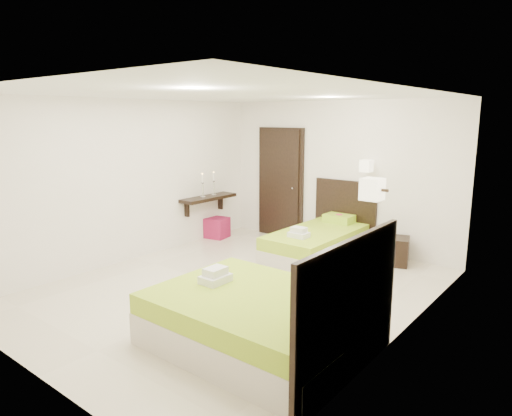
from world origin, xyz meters
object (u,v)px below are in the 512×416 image
Objects in this scene: nightstand at (392,250)px; bed_double at (263,319)px; ottoman at (217,228)px; bed_single at (319,242)px.

bed_double is at bearing -106.94° from nightstand.
nightstand is at bearing 9.44° from ottoman.
bed_double is 3.44m from nightstand.
ottoman is at bearing -179.64° from bed_single.
nightstand is at bearing 27.54° from bed_single.
nightstand is 3.36m from ottoman.
bed_double is 5.42× the size of ottoman.
nightstand is (-0.04, 3.44, -0.09)m from bed_double.
bed_double reaches higher than bed_single.
nightstand is at bearing 90.62° from bed_double.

